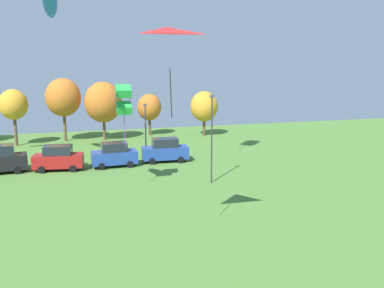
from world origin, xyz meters
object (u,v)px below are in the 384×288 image
object	(u,v)px
parked_car_second_from_left	(58,158)
treeline_tree_3	(63,98)
parked_car_third_from_left	(114,155)
treeline_tree_2	(13,105)
light_post_1	(212,134)
treeline_tree_5	(149,107)
treeline_tree_4	(103,102)
kite_flying_7	(167,47)
kite_flying_4	(50,1)
parked_car_rightmost_in_row	(165,150)
light_post_0	(146,128)
kite_flying_5	(124,100)
treeline_tree_6	(204,107)

from	to	relation	value
parked_car_second_from_left	treeline_tree_3	size ratio (longest dim) A/B	0.58
parked_car_third_from_left	treeline_tree_2	distance (m)	17.15
parked_car_third_from_left	treeline_tree_3	xyz separation A→B (m)	(-4.69, 14.82, 4.33)
light_post_1	treeline_tree_5	bearing A→B (deg)	91.96
parked_car_third_from_left	treeline_tree_4	world-z (taller)	treeline_tree_4
kite_flying_7	parked_car_third_from_left	xyz separation A→B (m)	(-1.17, 18.15, -9.23)
kite_flying_4	light_post_1	xyz separation A→B (m)	(11.50, 3.97, -9.19)
parked_car_third_from_left	parked_car_rightmost_in_row	xyz separation A→B (m)	(5.02, 0.55, 0.02)
light_post_0	treeline_tree_5	bearing A→B (deg)	78.34
treeline_tree_2	kite_flying_7	bearing A→B (deg)	-70.06
kite_flying_4	light_post_1	world-z (taller)	kite_flying_4
treeline_tree_2	treeline_tree_4	xyz separation A→B (m)	(10.33, 1.11, -0.08)
kite_flying_7	treeline_tree_3	distance (m)	33.85
parked_car_second_from_left	light_post_1	bearing A→B (deg)	-24.17
kite_flying_7	light_post_0	size ratio (longest dim) A/B	0.65
kite_flying_5	parked_car_second_from_left	world-z (taller)	kite_flying_5
treeline_tree_4	light_post_1	bearing A→B (deg)	-72.29
light_post_0	parked_car_rightmost_in_row	bearing A→B (deg)	-40.27
kite_flying_7	parked_car_rightmost_in_row	size ratio (longest dim) A/B	0.80
parked_car_second_from_left	treeline_tree_5	size ratio (longest dim) A/B	0.81
kite_flying_7	treeline_tree_5	size ratio (longest dim) A/B	0.66
treeline_tree_6	light_post_1	bearing A→B (deg)	-106.15
kite_flying_4	kite_flying_7	size ratio (longest dim) A/B	1.06
treeline_tree_5	treeline_tree_6	xyz separation A→B (m)	(6.99, -2.43, 0.14)
parked_car_second_from_left	treeline_tree_6	bearing A→B (deg)	44.75
kite_flying_4	parked_car_rightmost_in_row	size ratio (longest dim) A/B	0.84
parked_car_third_from_left	treeline_tree_3	world-z (taller)	treeline_tree_3
light_post_0	treeline_tree_2	size ratio (longest dim) A/B	0.85
kite_flying_7	parked_car_rightmost_in_row	world-z (taller)	kite_flying_7
parked_car_third_from_left	light_post_0	xyz separation A→B (m)	(3.36, 1.96, 2.09)
parked_car_rightmost_in_row	parked_car_third_from_left	bearing A→B (deg)	-170.24
parked_car_third_from_left	treeline_tree_4	xyz separation A→B (m)	(0.10, 14.36, 3.65)
light_post_1	parked_car_third_from_left	bearing A→B (deg)	133.18
kite_flying_5	treeline_tree_6	distance (m)	25.52
treeline_tree_2	treeline_tree_5	world-z (taller)	treeline_tree_2
parked_car_third_from_left	treeline_tree_3	distance (m)	16.14
parked_car_rightmost_in_row	light_post_1	xyz separation A→B (m)	(2.08, -8.12, 2.84)
kite_flying_5	kite_flying_7	bearing A→B (deg)	-84.34
treeline_tree_3	treeline_tree_4	size ratio (longest dim) A/B	1.07
kite_flying_4	treeline_tree_6	xyz separation A→B (m)	(17.68, 25.31, -9.25)
kite_flying_7	treeline_tree_6	size ratio (longest dim) A/B	0.62
treeline_tree_6	treeline_tree_4	bearing A→B (deg)	177.45
kite_flying_5	light_post_1	xyz separation A→B (m)	(6.95, 0.33, -2.98)
treeline_tree_2	treeline_tree_6	distance (m)	23.54
treeline_tree_4	treeline_tree_2	bearing A→B (deg)	-173.88
kite_flying_4	parked_car_second_from_left	xyz separation A→B (m)	(-0.63, 11.53, -12.05)
kite_flying_7	light_post_0	distance (m)	21.45
parked_car_rightmost_in_row	treeline_tree_2	xyz separation A→B (m)	(-15.25, 12.71, 3.70)
kite_flying_5	light_post_1	size ratio (longest dim) A/B	0.64
kite_flying_5	treeline_tree_3	distance (m)	23.28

